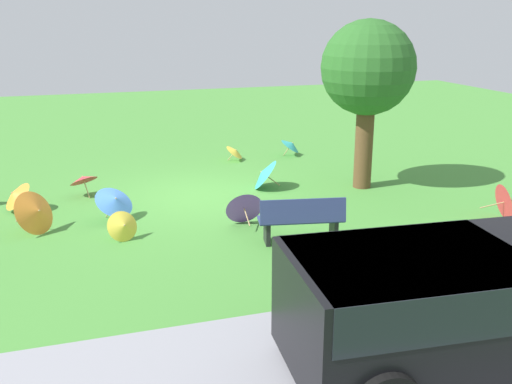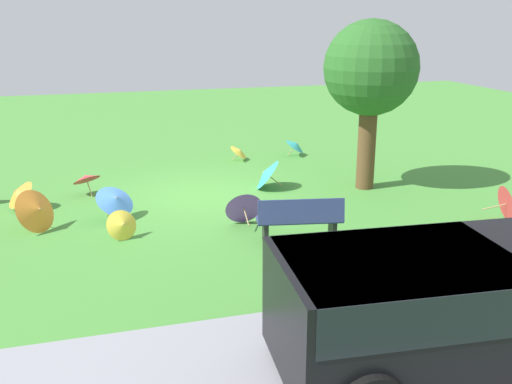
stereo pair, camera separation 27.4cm
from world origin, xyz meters
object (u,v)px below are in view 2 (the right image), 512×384
parasol_yellow_0 (239,151)px  parasol_red_2 (510,203)px  parasol_yellow_1 (123,225)px  parasol_orange_0 (37,210)px  parasol_purple_0 (243,207)px  park_bench (300,220)px  parasol_red_3 (86,178)px  van_dark (457,301)px  parasol_orange_2 (18,193)px  shade_tree (371,71)px  parasol_teal_1 (296,145)px  parasol_blue_0 (116,199)px  parasol_teal_2 (265,173)px

parasol_yellow_0 → parasol_red_2: parasol_red_2 is taller
parasol_yellow_1 → parasol_red_2: size_ratio=0.82×
parasol_orange_0 → parasol_yellow_1: 1.82m
parasol_orange_0 → parasol_purple_0: bearing=169.8°
park_bench → parasol_orange_0: 5.16m
parasol_orange_0 → parasol_red_3: (-0.94, -2.23, -0.01)m
van_dark → parasol_orange_2: (5.60, -7.88, -0.52)m
shade_tree → parasol_red_2: (-1.77, 3.07, -2.46)m
parasol_teal_1 → parasol_red_3: (6.12, 2.40, 0.08)m
parasol_yellow_1 → parasol_red_2: 7.85m
parasol_blue_0 → parasol_teal_2: 3.89m
park_bench → parasol_yellow_0: (-0.54, -6.56, -0.18)m
van_dark → parasol_teal_1: bearing=-100.1°
parasol_orange_0 → parasol_red_2: size_ratio=1.24×
shade_tree → parasol_blue_0: (6.04, 0.71, -2.41)m
parasol_yellow_0 → parasol_orange_2: 6.53m
parasol_yellow_0 → parasol_teal_2: size_ratio=0.73×
parasol_red_3 → van_dark: bearing=115.7°
parasol_yellow_0 → parasol_teal_2: parasol_teal_2 is taller
parasol_blue_0 → parasol_red_2: bearing=163.2°
parasol_yellow_1 → parasol_orange_2: parasol_orange_2 is taller
parasol_purple_0 → parasol_teal_2: size_ratio=0.78×
parasol_purple_0 → parasol_orange_0: size_ratio=0.76×
parasol_teal_1 → parasol_orange_2: (7.57, 3.13, 0.04)m
parasol_teal_1 → shade_tree: bearing=97.7°
parasol_yellow_0 → parasol_red_2: size_ratio=0.88×
van_dark → park_bench: (0.35, -4.34, -0.45)m
park_bench → parasol_red_2: bearing=179.3°
shade_tree → parasol_teal_2: shade_tree is taller
parasol_yellow_1 → parasol_yellow_0: bearing=-124.3°
shade_tree → park_bench: bearing=46.9°
park_bench → parasol_blue_0: bearing=-35.6°
parasol_orange_0 → parasol_yellow_1: (-1.57, 0.92, -0.14)m
park_bench → parasol_orange_2: bearing=-34.0°
park_bench → parasol_red_3: size_ratio=1.90×
parasol_red_3 → parasol_blue_0: bearing=106.2°
parasol_purple_0 → shade_tree: bearing=-154.5°
parasol_orange_0 → parasol_yellow_1: bearing=149.7°
shade_tree → parasol_red_3: bearing=-10.8°
parasol_blue_0 → parasol_teal_2: (-3.66, -1.32, -0.06)m
van_dark → parasol_yellow_1: 6.53m
parasol_yellow_1 → parasol_red_2: (-7.76, 1.18, 0.10)m
parasol_red_2 → park_bench: bearing=-0.7°
van_dark → parasol_teal_1: 11.20m
parasol_teal_2 → parasol_red_3: (4.23, -0.64, 0.04)m
parasol_red_2 → parasol_orange_2: parasol_red_2 is taller
parasol_yellow_0 → parasol_red_3: size_ratio=0.84×
parasol_blue_0 → parasol_orange_2: bearing=-31.4°
parasol_orange_2 → parasol_teal_2: bearing=-179.1°
van_dark → parasol_yellow_0: 10.93m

